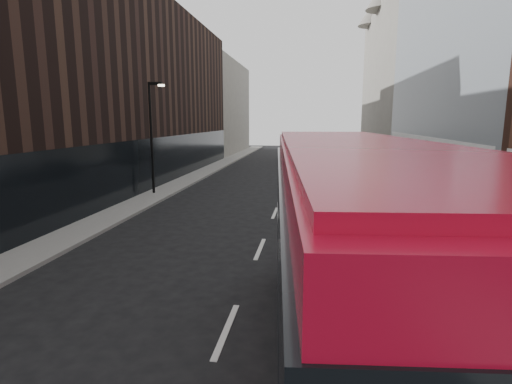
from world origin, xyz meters
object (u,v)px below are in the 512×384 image
at_px(grey_bus, 311,147).
at_px(street_lamp, 152,130).
at_px(car_a, 306,196).
at_px(car_b, 341,180).
at_px(car_c, 308,174).
at_px(red_bus, 352,255).

bearing_deg(grey_bus, street_lamp, -108.87).
distance_m(street_lamp, car_a, 10.67).
height_order(grey_bus, car_b, grey_bus).
height_order(street_lamp, car_c, street_lamp).
xyz_separation_m(street_lamp, car_a, (9.79, -2.32, -3.57)).
relative_size(red_bus, grey_bus, 1.09).
bearing_deg(car_b, grey_bus, 104.43).
relative_size(grey_bus, car_b, 2.30).
bearing_deg(car_a, car_c, 96.46).
height_order(car_a, car_c, car_c).
bearing_deg(grey_bus, car_a, -84.98).
height_order(grey_bus, car_a, grey_bus).
distance_m(car_a, car_c, 8.32).
bearing_deg(grey_bus, red_bus, -83.34).
distance_m(red_bus, car_c, 23.62).
relative_size(street_lamp, grey_bus, 0.68).
bearing_deg(car_c, car_b, -46.01).
relative_size(car_a, car_b, 0.80).
height_order(red_bus, car_a, red_bus).
bearing_deg(car_b, red_bus, -85.50).
distance_m(red_bus, car_a, 15.37).
relative_size(car_b, car_c, 0.86).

